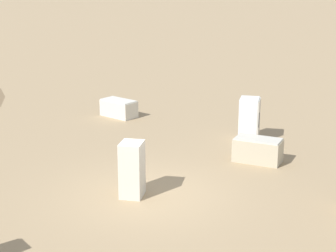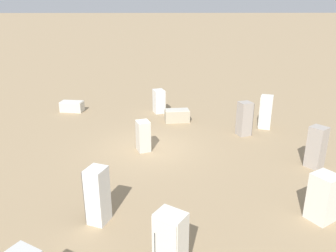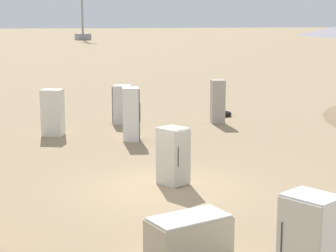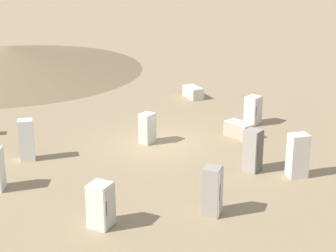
# 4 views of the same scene
# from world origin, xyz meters

# --- Properties ---
(ground_plane) EXTENTS (1000.00, 1000.00, 0.00)m
(ground_plane) POSITION_xyz_m (0.00, 0.00, 0.00)
(ground_plane) COLOR #9E8460
(power_pylon_0) EXTENTS (9.72, 3.33, 27.76)m
(power_pylon_0) POSITION_xyz_m (-127.02, 42.89, 8.63)
(power_pylon_0) COLOR gray
(power_pylon_0) RESTS_ON ground_plane
(discarded_fridge_1) EXTENTS (0.83, 0.81, 1.93)m
(discarded_fridge_1) POSITION_xyz_m (-5.94, 1.71, 0.96)
(discarded_fridge_1) COLOR white
(discarded_fridge_1) RESTS_ON ground_plane
(discarded_fridge_2) EXTENTS (0.75, 0.73, 1.84)m
(discarded_fridge_2) POSITION_xyz_m (-7.53, 6.44, 0.92)
(discarded_fridge_2) COLOR #A89E93
(discarded_fridge_2) RESTS_ON ground_plane
(discarded_fridge_3) EXTENTS (0.94, 0.97, 1.75)m
(discarded_fridge_3) POSITION_xyz_m (-8.18, -0.50, 0.87)
(discarded_fridge_3) COLOR silver
(discarded_fridge_3) RESTS_ON ground_plane
(discarded_fridge_4) EXTENTS (0.86, 0.76, 1.51)m
(discarded_fridge_4) POSITION_xyz_m (-0.29, 0.36, 0.76)
(discarded_fridge_4) COLOR beige
(discarded_fridge_4) RESTS_ON ground_plane
(discarded_fridge_8) EXTENTS (0.94, 0.87, 1.54)m
(discarded_fridge_8) POSITION_xyz_m (5.90, -0.58, 0.77)
(discarded_fridge_8) COLOR white
(discarded_fridge_8) RESTS_ON ground_plane
(discarded_fridge_10) EXTENTS (1.02, 1.02, 1.62)m
(discarded_fridge_10) POSITION_xyz_m (-9.34, 2.84, 0.81)
(discarded_fridge_10) COLOR silver
(discarded_fridge_10) RESTS_ON ground_plane
(discarded_fridge_11) EXTENTS (0.87, 1.53, 0.77)m
(discarded_fridge_11) POSITION_xyz_m (3.95, -1.63, 0.38)
(discarded_fridge_11) COLOR #B2A88E
(discarded_fridge_11) RESTS_ON ground_plane
(scrap_tire) EXTENTS (0.77, 0.77, 0.21)m
(scrap_tire) POSITION_xyz_m (-8.91, 7.65, 0.10)
(scrap_tire) COLOR black
(scrap_tire) RESTS_ON ground_plane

